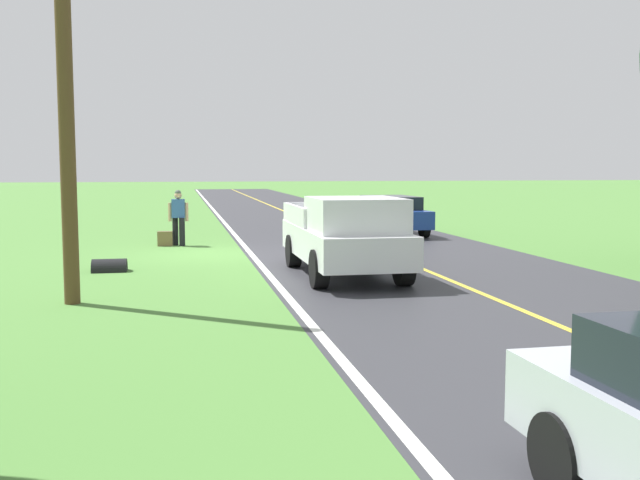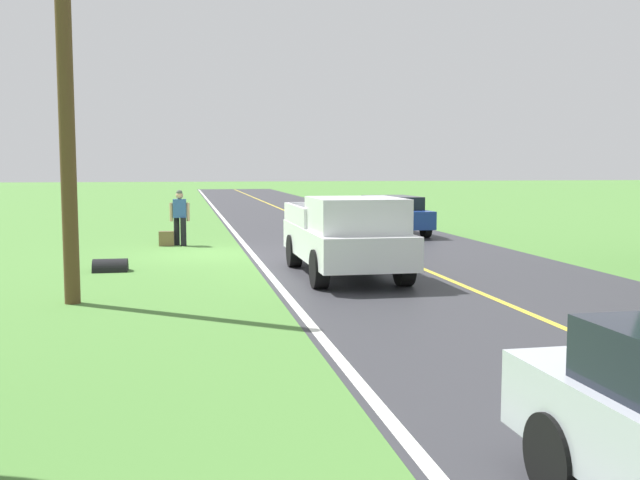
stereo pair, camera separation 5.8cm
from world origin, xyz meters
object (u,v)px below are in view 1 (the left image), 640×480
at_px(utility_pole_roadside, 66,94).
at_px(pickup_truck_passing, 346,234).
at_px(suitcase_carried, 165,239).
at_px(hitchhiker_walking, 178,214).
at_px(sedan_near_oncoming, 389,214).

bearing_deg(utility_pole_roadside, pickup_truck_passing, -158.45).
distance_m(suitcase_carried, utility_pole_roadside, 10.33).
bearing_deg(hitchhiker_walking, utility_pole_roadside, 78.68).
xyz_separation_m(suitcase_carried, pickup_truck_passing, (-4.10, 7.38, 0.74)).
relative_size(suitcase_carried, sedan_near_oncoming, 0.10).
bearing_deg(sedan_near_oncoming, hitchhiker_walking, 17.17).
height_order(sedan_near_oncoming, utility_pole_roadside, utility_pole_roadside).
bearing_deg(hitchhiker_walking, pickup_truck_passing, 116.31).
xyz_separation_m(suitcase_carried, utility_pole_roadside, (1.51, 9.59, 3.53)).
bearing_deg(pickup_truck_passing, hitchhiker_walking, -63.69).
bearing_deg(suitcase_carried, utility_pole_roadside, -5.63).
bearing_deg(suitcase_carried, sedan_near_oncoming, 109.99).
xyz_separation_m(hitchhiker_walking, sedan_near_oncoming, (-7.53, -2.33, -0.23)).
bearing_deg(pickup_truck_passing, utility_pole_roadside, 21.55).
height_order(hitchhiker_walking, suitcase_carried, hitchhiker_walking).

